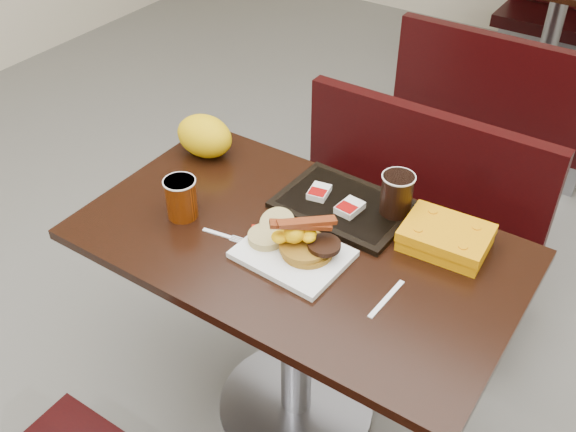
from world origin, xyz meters
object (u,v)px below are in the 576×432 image
Objects in this scene: bench_far_s at (506,94)px; coffee_cup_near at (181,198)px; platter at (293,254)px; hashbrown_sleeve_left at (319,192)px; knife at (386,299)px; coffee_cup_far at (397,194)px; fork at (217,233)px; pancake_stack at (307,248)px; hashbrown_sleeve_right at (350,208)px; paper_bag at (205,136)px; bench_near_n at (398,219)px; table_far at (549,42)px; table_near at (297,333)px; clamshell at (446,238)px; tray at (344,205)px.

coffee_cup_near is at bearing -99.47° from bench_far_s.
bench_far_s is 3.59× the size of platter.
coffee_cup_near reaches higher than hashbrown_sleeve_left.
hashbrown_sleeve_left is (0.28, 0.28, -0.03)m from coffee_cup_near.
coffee_cup_far is at bearing -152.94° from knife.
fork is 0.51m from coffee_cup_far.
pancake_stack is at bearing -91.84° from knife.
hashbrown_sleeve_right is (0.26, 0.27, 0.03)m from fork.
coffee_cup_near is 0.63× the size of paper_bag.
coffee_cup_near reaches higher than bench_far_s.
bench_near_n is at bearing -90.00° from bench_far_s.
table_far is 9.94× the size of fork.
bench_far_s is 8.27× the size of coffee_cup_near.
coffee_cup_near reaches higher than table_far.
coffee_cup_near is at bearing -140.08° from hashbrown_sleeve_right.
table_far is at bearing 78.61° from paper_bag.
table_far is at bearing 97.64° from hashbrown_sleeve_right.
knife reaches higher than bench_near_n.
table_near is 15.35× the size of hashbrown_sleeve_right.
clamshell is (0.34, -2.40, 0.41)m from table_far.
knife is at bearing -5.32° from fork.
bench_near_n is at bearing 94.38° from pancake_stack.
table_far is at bearing 90.00° from bench_near_n.
bench_near_n is at bearing -90.00° from table_far.
hashbrown_sleeve_right is (0.11, -0.02, 0.00)m from hashbrown_sleeve_left.
coffee_cup_near is at bearing -172.52° from platter.
platter is at bearing -92.75° from hashbrown_sleeve_right.
table_near is 1.20× the size of bench_near_n.
table_far is at bearing 90.00° from table_near.
hashbrown_sleeve_left is at bearing 177.71° from clamshell.
bench_far_s is 2.05m from fork.
coffee_cup_near is at bearing 165.95° from fork.
coffee_cup_far is at bearing 162.40° from clamshell.
coffee_cup_near reaches higher than bench_near_n.
pancake_stack is (0.06, -2.64, 0.41)m from table_far.
hashbrown_sleeve_left is (-0.05, -1.71, 0.42)m from bench_far_s.
pancake_stack is at bearing 3.41° from fork.
bench_near_n is 0.97m from coffee_cup_near.
coffee_cup_near is at bearing -139.67° from tray.
platter is (0.02, -2.66, 0.38)m from table_far.
coffee_cup_far reaches higher than bench_far_s.
bench_near_n is 0.83m from paper_bag.
clamshell reaches higher than platter.
table_far is at bearing 90.00° from bench_far_s.
pancake_stack is at bearing -24.09° from paper_bag.
table_far is at bearing 94.56° from clamshell.
hashbrown_sleeve_right is at bearing -87.94° from bench_far_s.
pancake_stack reaches higher than hashbrown_sleeve_right.
clamshell reaches higher than bench_near_n.
paper_bag is at bearing -176.24° from coffee_cup_far.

